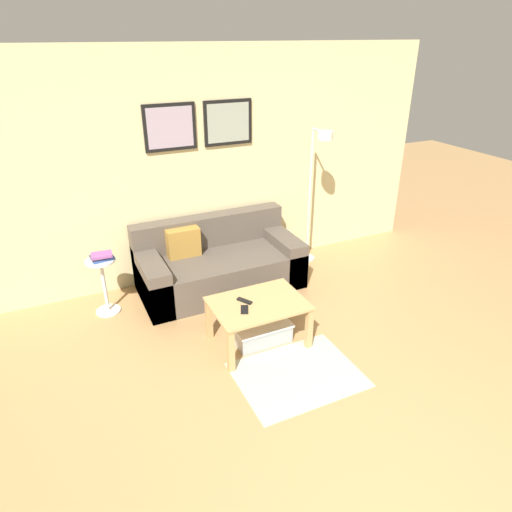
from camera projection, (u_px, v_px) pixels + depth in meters
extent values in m
plane|color=tan|center=(415.00, 506.00, 2.81)|extent=(16.00, 16.00, 0.00)
cube|color=beige|center=(209.00, 167.00, 5.11)|extent=(5.60, 0.06, 2.55)
cube|color=black|center=(170.00, 127.00, 4.71)|extent=(0.55, 0.02, 0.48)
cube|color=#A393A8|center=(170.00, 127.00, 4.70)|extent=(0.48, 0.01, 0.41)
cube|color=black|center=(228.00, 123.00, 4.96)|extent=(0.55, 0.02, 0.48)
cube|color=#939E8E|center=(228.00, 123.00, 4.95)|extent=(0.48, 0.01, 0.41)
cube|color=#B2B79E|center=(297.00, 375.00, 3.89)|extent=(1.03, 0.80, 0.01)
cube|color=brown|center=(220.00, 272.00, 5.14)|extent=(1.79, 0.86, 0.41)
cube|color=brown|center=(209.00, 230.00, 5.24)|extent=(1.79, 0.20, 0.36)
cube|color=brown|center=(152.00, 281.00, 4.82)|extent=(0.24, 0.86, 0.53)
cube|color=brown|center=(281.00, 254.00, 5.41)|extent=(0.24, 0.86, 0.53)
cube|color=#A87A33|center=(183.00, 243.00, 4.98)|extent=(0.36, 0.14, 0.32)
cube|color=tan|center=(258.00, 304.00, 4.13)|extent=(0.85, 0.61, 0.02)
cube|color=tan|center=(231.00, 351.00, 3.86)|extent=(0.06, 0.06, 0.41)
cube|color=tan|center=(309.00, 328.00, 4.16)|extent=(0.06, 0.06, 0.41)
cube|color=tan|center=(209.00, 319.00, 4.30)|extent=(0.06, 0.06, 0.41)
cube|color=tan|center=(281.00, 300.00, 4.59)|extent=(0.06, 0.06, 0.41)
cube|color=#9EA3A8|center=(260.00, 331.00, 4.33)|extent=(0.51, 0.37, 0.17)
cube|color=silver|center=(260.00, 322.00, 4.28)|extent=(0.53, 0.40, 0.02)
cylinder|color=silver|center=(306.00, 258.00, 5.90)|extent=(0.21, 0.21, 0.02)
cylinder|color=silver|center=(310.00, 197.00, 5.53)|extent=(0.03, 0.03, 1.63)
cylinder|color=silver|center=(319.00, 130.00, 5.07)|extent=(0.02, 0.25, 0.02)
cylinder|color=white|center=(325.00, 135.00, 4.99)|extent=(0.17, 0.17, 0.09)
cylinder|color=white|center=(109.00, 310.00, 4.78)|extent=(0.25, 0.25, 0.01)
cylinder|color=white|center=(104.00, 286.00, 4.65)|extent=(0.04, 0.04, 0.57)
cylinder|color=white|center=(100.00, 261.00, 4.52)|extent=(0.29, 0.29, 0.02)
cube|color=#335199|center=(103.00, 258.00, 4.53)|extent=(0.23, 0.18, 0.02)
cube|color=#4C4C51|center=(100.00, 256.00, 4.51)|extent=(0.20, 0.16, 0.02)
cube|color=#8C4C93|center=(102.00, 255.00, 4.49)|extent=(0.21, 0.17, 0.02)
cube|color=black|center=(245.00, 301.00, 4.14)|extent=(0.11, 0.15, 0.02)
cube|color=black|center=(244.00, 310.00, 4.02)|extent=(0.12, 0.15, 0.01)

